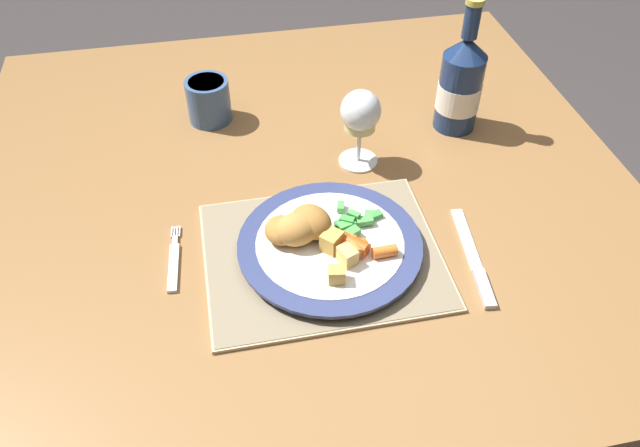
# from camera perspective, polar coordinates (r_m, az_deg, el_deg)

# --- Properties ---
(ground_plane) EXTENTS (6.00, 6.00, 0.00)m
(ground_plane) POSITION_cam_1_polar(r_m,az_deg,el_deg) (1.64, -1.18, -16.21)
(ground_plane) COLOR #383333
(dining_table) EXTENTS (1.12, 1.08, 0.74)m
(dining_table) POSITION_cam_1_polar(r_m,az_deg,el_deg) (1.12, -1.65, 0.55)
(dining_table) COLOR olive
(dining_table) RESTS_ON ground
(placemat) EXTENTS (0.35, 0.29, 0.01)m
(placemat) POSITION_cam_1_polar(r_m,az_deg,el_deg) (0.93, 0.36, -2.87)
(placemat) COLOR tan
(placemat) RESTS_ON dining_table
(dinner_plate) EXTENTS (0.27, 0.27, 0.02)m
(dinner_plate) POSITION_cam_1_polar(r_m,az_deg,el_deg) (0.92, 0.90, -2.07)
(dinner_plate) COLOR white
(dinner_plate) RESTS_ON placemat
(breaded_croquettes) EXTENTS (0.11, 0.08, 0.05)m
(breaded_croquettes) POSITION_cam_1_polar(r_m,az_deg,el_deg) (0.91, -1.91, -0.28)
(breaded_croquettes) COLOR #A87033
(breaded_croquettes) RESTS_ON dinner_plate
(green_beans_pile) EXTENTS (0.11, 0.09, 0.02)m
(green_beans_pile) POSITION_cam_1_polar(r_m,az_deg,el_deg) (0.94, 2.73, -0.05)
(green_beans_pile) COLOR #338438
(green_beans_pile) RESTS_ON dinner_plate
(glazed_carrots) EXTENTS (0.08, 0.05, 0.02)m
(glazed_carrots) POSITION_cam_1_polar(r_m,az_deg,el_deg) (0.90, 3.56, -2.16)
(glazed_carrots) COLOR orange
(glazed_carrots) RESTS_ON dinner_plate
(fork) EXTENTS (0.02, 0.13, 0.01)m
(fork) POSITION_cam_1_polar(r_m,az_deg,el_deg) (0.95, -13.22, -3.50)
(fork) COLOR silver
(fork) RESTS_ON dining_table
(table_knife) EXTENTS (0.04, 0.20, 0.01)m
(table_knife) POSITION_cam_1_polar(r_m,az_deg,el_deg) (0.95, 14.03, -3.64)
(table_knife) COLOR silver
(table_knife) RESTS_ON dining_table
(wine_glass) EXTENTS (0.07, 0.07, 0.14)m
(wine_glass) POSITION_cam_1_polar(r_m,az_deg,el_deg) (1.05, 3.73, 9.87)
(wine_glass) COLOR silver
(wine_glass) RESTS_ON dining_table
(bottle) EXTENTS (0.08, 0.08, 0.25)m
(bottle) POSITION_cam_1_polar(r_m,az_deg,el_deg) (1.17, 12.72, 12.33)
(bottle) COLOR navy
(bottle) RESTS_ON dining_table
(roast_potatoes) EXTENTS (0.05, 0.09, 0.03)m
(roast_potatoes) POSITION_cam_1_polar(r_m,az_deg,el_deg) (0.88, 1.76, -2.76)
(roast_potatoes) COLOR gold
(roast_potatoes) RESTS_ON dinner_plate
(drinking_cup) EXTENTS (0.08, 0.08, 0.08)m
(drinking_cup) POSITION_cam_1_polar(r_m,az_deg,el_deg) (1.20, -10.16, 11.10)
(drinking_cup) COLOR #385684
(drinking_cup) RESTS_ON dining_table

